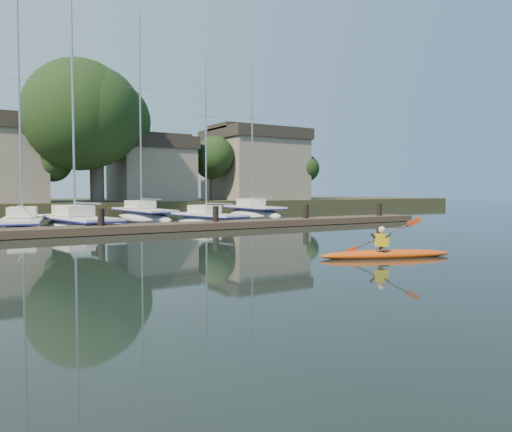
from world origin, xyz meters
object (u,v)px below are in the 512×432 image
dock (162,227)px  sailboat_7 (254,217)px  sailboat_2 (77,231)px  sailboat_1 (22,233)px  sailboat_6 (143,220)px  kayak (385,252)px  sailboat_3 (208,225)px

dock → sailboat_7: (12.99, 12.62, -0.41)m
sailboat_2 → dock: bearing=-63.3°
sailboat_1 → sailboat_6: sailboat_6 is taller
dock → sailboat_1: (-5.85, 4.78, -0.39)m
kayak → dock: bearing=120.6°
kayak → sailboat_3: sailboat_3 is taller
sailboat_1 → sailboat_3: bearing=10.3°
dock → sailboat_6: (3.37, 12.89, -0.40)m
sailboat_2 → kayak: bearing=-81.9°
sailboat_1 → sailboat_6: (9.22, 8.10, -0.01)m
sailboat_1 → sailboat_2: bearing=1.3°
sailboat_1 → sailboat_2: size_ratio=0.88×
kayak → sailboat_6: bearing=108.2°
dock → sailboat_3: bearing=44.4°
sailboat_6 → sailboat_1: bearing=-140.7°
kayak → sailboat_7: bearing=87.8°
sailboat_6 → sailboat_7: sailboat_6 is taller
sailboat_7 → kayak: bearing=-110.9°
sailboat_3 → dock: bearing=-145.2°
sailboat_2 → sailboat_3: sailboat_2 is taller
kayak → sailboat_3: size_ratio=0.35×
kayak → dock: 13.06m
sailboat_3 → sailboat_7: bearing=34.4°
sailboat_2 → sailboat_7: sailboat_2 is taller
sailboat_2 → sailboat_6: 10.75m
kayak → sailboat_1: (-8.11, 17.64, -0.35)m
dock → sailboat_1: size_ratio=2.52×
dock → sailboat_6: 13.32m
sailboat_1 → sailboat_6: size_ratio=0.81×
sailboat_6 → kayak: bearing=-94.4°
sailboat_6 → sailboat_7: size_ratio=1.17×
sailboat_2 → sailboat_3: (8.08, 0.43, 0.02)m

